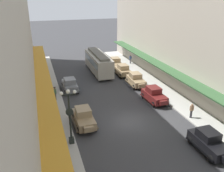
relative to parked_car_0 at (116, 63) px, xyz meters
name	(u,v)px	position (x,y,z in m)	size (l,w,h in m)	color
ground_plane	(130,122)	(-4.76, -18.45, -0.94)	(200.00, 200.00, 0.00)	#38383A
sidewalk_left	(57,134)	(-12.26, -18.45, -0.87)	(3.00, 60.00, 0.15)	#B7B5AD
sidewalk_right	(191,111)	(2.74, -18.45, -0.87)	(3.00, 60.00, 0.15)	#B7B5AD
building_row_left	(8,16)	(-14.99, -18.45, 10.07)	(4.30, 60.00, 22.03)	#B2A899
building_row_right	(223,38)	(5.47, -18.45, 7.26)	(4.30, 60.00, 16.41)	#B2A899
parked_car_0	(116,63)	(0.00, 0.00, 0.00)	(2.30, 4.32, 1.84)	#997F5B
parked_car_1	(84,117)	(-9.44, -17.60, 0.00)	(2.17, 4.27, 1.84)	#997F5B
parked_car_2	(123,70)	(-0.22, -4.10, 0.00)	(2.14, 4.26, 1.84)	#997F5B
parked_car_3	(136,79)	(-0.01, -9.01, 0.00)	(2.24, 4.30, 1.84)	#997F5B
parked_car_4	(209,141)	(-0.20, -25.01, 0.00)	(2.16, 4.27, 1.84)	black
parked_car_5	(70,84)	(-9.39, -7.96, 0.00)	(2.18, 4.27, 1.84)	slate
parked_car_6	(154,94)	(-0.02, -14.71, 0.00)	(2.24, 4.30, 1.84)	#591919
streetcar	(98,62)	(-3.63, -1.67, 0.96)	(2.59, 9.62, 3.46)	#ADA899
lamp_post_with_clock	(70,115)	(-11.16, -20.47, 2.04)	(1.42, 0.44, 5.16)	black
fire_hydrant	(161,92)	(1.59, -13.58, -0.38)	(0.24, 0.24, 0.82)	#B21E19
pedestrian_0	(130,59)	(3.38, 1.38, 0.05)	(0.36, 0.24, 1.64)	slate
pedestrian_1	(55,93)	(-11.63, -10.75, 0.07)	(0.36, 0.28, 1.67)	#4C4238
pedestrian_2	(192,111)	(1.71, -19.85, 0.05)	(0.36, 0.24, 1.64)	#2D2D33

